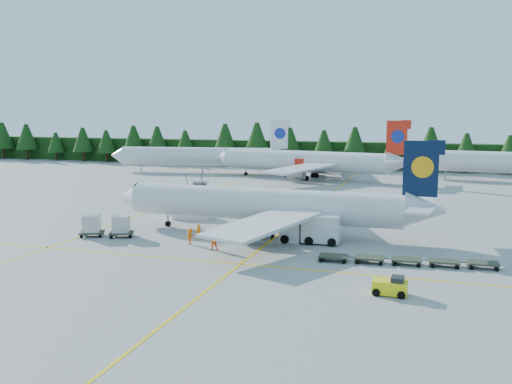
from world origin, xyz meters
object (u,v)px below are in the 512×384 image
(airstairs, at_px, (193,211))
(baggage_tug, at_px, (391,286))
(airliner_navy, at_px, (257,205))
(service_truck, at_px, (310,229))
(airliner_red, at_px, (300,161))

(airstairs, bearing_deg, baggage_tug, -51.19)
(airliner_navy, height_order, airstairs, airliner_navy)
(airstairs, distance_m, baggage_tug, 34.64)
(service_truck, bearing_deg, airliner_red, 102.76)
(airliner_navy, bearing_deg, airliner_red, 99.12)
(airliner_red, height_order, service_truck, airliner_red)
(airliner_navy, height_order, service_truck, airliner_navy)
(airliner_navy, xyz_separation_m, service_truck, (6.57, -2.86, -1.69))
(service_truck, bearing_deg, baggage_tug, -59.44)
(airliner_red, distance_m, airstairs, 44.93)
(airstairs, bearing_deg, service_truck, -36.67)
(airstairs, height_order, baggage_tug, airstairs)
(baggage_tug, bearing_deg, airliner_navy, 133.95)
(airliner_navy, relative_size, service_truck, 5.88)
(airliner_navy, distance_m, airstairs, 11.90)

